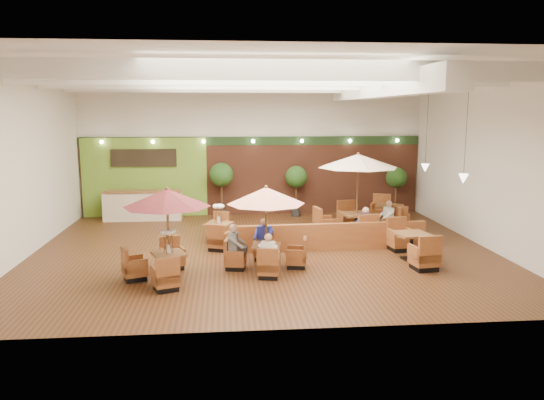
{
  "coord_description": "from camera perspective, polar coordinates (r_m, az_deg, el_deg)",
  "views": [
    {
      "loc": [
        -1.18,
        -15.83,
        4.26
      ],
      "look_at": [
        0.3,
        0.5,
        1.5
      ],
      "focal_mm": 35.0,
      "sensor_mm": 36.0,
      "label": 1
    }
  ],
  "objects": [
    {
      "name": "diner_4",
      "position": [
        18.49,
        12.28,
        -1.58
      ],
      "size": [
        0.34,
        0.41,
        0.8
      ],
      "rotation": [
        0.0,
        0.0,
        1.66
      ],
      "color": "white",
      "rests_on": "ground"
    },
    {
      "name": "booth_divider",
      "position": [
        16.51,
        6.36,
        -3.95
      ],
      "size": [
        6.08,
        0.45,
        0.84
      ],
      "primitive_type": "cube",
      "rotation": [
        0.0,
        0.0,
        0.05
      ],
      "color": "brown",
      "rests_on": "ground"
    },
    {
      "name": "topiary_1",
      "position": [
        21.5,
        2.61,
        2.29
      ],
      "size": [
        0.89,
        0.89,
        2.07
      ],
      "color": "black",
      "rests_on": "ground"
    },
    {
      "name": "table_1",
      "position": [
        14.27,
        -0.65,
        -1.23
      ],
      "size": [
        2.31,
        2.31,
        2.3
      ],
      "rotation": [
        0.0,
        0.0,
        -0.18
      ],
      "color": "brown",
      "rests_on": "ground"
    },
    {
      "name": "table_5",
      "position": [
        20.01,
        12.46,
        -1.78
      ],
      "size": [
        1.25,
        3.03,
        1.06
      ],
      "rotation": [
        0.0,
        0.0,
        -0.42
      ],
      "color": "brown",
      "rests_on": "ground"
    },
    {
      "name": "table_3",
      "position": [
        17.28,
        -5.75,
        -3.1
      ],
      "size": [
        0.99,
        2.44,
        1.46
      ],
      "rotation": [
        0.0,
        0.0,
        -0.37
      ],
      "color": "brown",
      "rests_on": "ground"
    },
    {
      "name": "service_counter",
      "position": [
        21.49,
        -13.71,
        -0.57
      ],
      "size": [
        3.0,
        0.75,
        1.18
      ],
      "color": "beige",
      "rests_on": "ground"
    },
    {
      "name": "diner_1",
      "position": [
        15.26,
        -0.89,
        -3.78
      ],
      "size": [
        0.41,
        0.38,
        0.75
      ],
      "rotation": [
        0.0,
        0.0,
        2.81
      ],
      "color": "#2733AC",
      "rests_on": "ground"
    },
    {
      "name": "topiary_2",
      "position": [
        22.45,
        13.22,
        2.17
      ],
      "size": [
        0.85,
        0.85,
        1.98
      ],
      "color": "black",
      "rests_on": "ground"
    },
    {
      "name": "table_4",
      "position": [
        15.9,
        14.76,
        -4.88
      ],
      "size": [
        1.01,
        2.75,
        1.0
      ],
      "rotation": [
        0.0,
        0.0,
        0.14
      ],
      "color": "brown",
      "rests_on": "ground"
    },
    {
      "name": "table_2",
      "position": [
        18.01,
        9.18,
        2.06
      ],
      "size": [
        2.93,
        2.93,
        2.9
      ],
      "rotation": [
        0.0,
        0.0,
        0.18
      ],
      "color": "brown",
      "rests_on": "ground"
    },
    {
      "name": "topiary_0",
      "position": [
        21.29,
        -5.46,
        2.49
      ],
      "size": [
        0.96,
        0.96,
        2.22
      ],
      "color": "black",
      "rests_on": "ground"
    },
    {
      "name": "table_0",
      "position": [
        13.6,
        -11.4,
        -1.42
      ],
      "size": [
        2.34,
        2.48,
        2.4
      ],
      "rotation": [
        0.0,
        0.0,
        0.37
      ],
      "color": "brown",
      "rests_on": "ground"
    },
    {
      "name": "diner_0",
      "position": [
        13.65,
        -0.36,
        -5.43
      ],
      "size": [
        0.4,
        0.36,
        0.73
      ],
      "rotation": [
        0.0,
        0.0,
        -0.3
      ],
      "color": "white",
      "rests_on": "ground"
    },
    {
      "name": "diner_2",
      "position": [
        14.41,
        -3.97,
        -4.54
      ],
      "size": [
        0.36,
        0.42,
        0.79
      ],
      "rotation": [
        0.0,
        0.0,
        4.55
      ],
      "color": "slate",
      "rests_on": "ground"
    },
    {
      "name": "room",
      "position": [
        17.12,
        -0.39,
        7.44
      ],
      "size": [
        14.04,
        14.0,
        5.52
      ],
      "color": "#381E0F",
      "rests_on": "ground"
    },
    {
      "name": "diner_3",
      "position": [
        17.19,
        9.95,
        -2.35
      ],
      "size": [
        0.42,
        0.37,
        0.79
      ],
      "rotation": [
        0.0,
        0.0,
        0.22
      ],
      "color": "#2733AC",
      "rests_on": "ground"
    }
  ]
}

